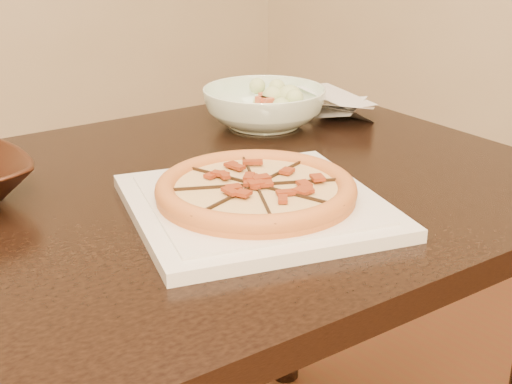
% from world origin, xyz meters
% --- Properties ---
extents(dining_table, '(1.32, 0.90, 0.75)m').
position_xyz_m(dining_table, '(0.09, -0.07, 0.64)').
color(dining_table, black).
rests_on(dining_table, floor).
extents(plate, '(0.42, 0.42, 0.02)m').
position_xyz_m(plate, '(0.18, -0.21, 0.76)').
color(plate, silver).
rests_on(plate, dining_table).
extents(pizza, '(0.28, 0.28, 0.03)m').
position_xyz_m(pizza, '(0.18, -0.21, 0.78)').
color(pizza, '#BE632F').
rests_on(pizza, plate).
extents(salad_bowl, '(0.24, 0.24, 0.07)m').
position_xyz_m(salad_bowl, '(0.46, 0.12, 0.79)').
color(salad_bowl, white).
rests_on(salad_bowl, dining_table).
extents(salad, '(0.09, 0.11, 0.04)m').
position_xyz_m(salad, '(0.45, 0.12, 0.84)').
color(salad, '#BBCF8D').
rests_on(salad, salad_bowl).
extents(cling_film, '(0.18, 0.16, 0.05)m').
position_xyz_m(cling_film, '(0.60, 0.06, 0.78)').
color(cling_film, silver).
rests_on(cling_film, dining_table).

